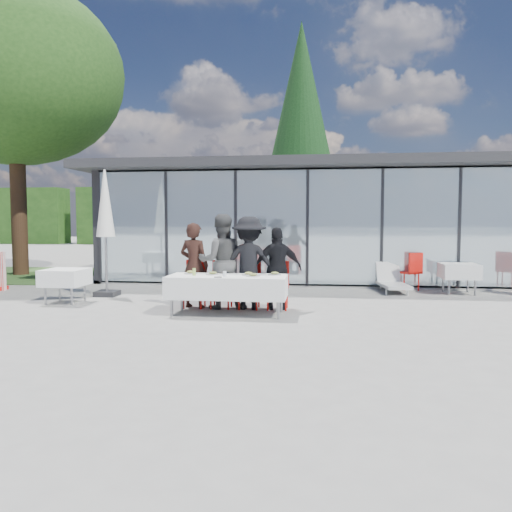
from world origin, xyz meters
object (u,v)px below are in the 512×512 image
(diner_chair_b, at_px, (222,282))
(spare_chair_b, at_px, (413,269))
(diner_a, at_px, (194,265))
(market_umbrella, at_px, (105,212))
(conifer_tree, at_px, (301,126))
(plate_d, at_px, (275,274))
(juice_bottle, at_px, (194,272))
(spare_table_left, at_px, (65,278))
(deciduous_tree, at_px, (14,76))
(diner_c, at_px, (249,263))
(dining_table, at_px, (227,287))
(folded_eyeglasses, at_px, (218,277))
(diner_d, at_px, (278,268))
(diner_chair_c, at_px, (250,282))
(diner_chair_a, at_px, (195,281))
(plate_extra, at_px, (253,275))
(lounger, at_px, (392,281))
(spare_table_right, at_px, (459,271))
(plate_b, at_px, (213,274))
(diner_b, at_px, (221,261))
(diner_chair_d, at_px, (278,282))
(plate_a, at_px, (191,273))
(plate_c, at_px, (249,274))

(diner_chair_b, relative_size, spare_chair_b, 1.00)
(diner_a, bearing_deg, spare_chair_b, -130.86)
(market_umbrella, bearing_deg, conifer_tree, 69.33)
(market_umbrella, bearing_deg, plate_d, -23.31)
(juice_bottle, bearing_deg, diner_a, 104.21)
(spare_table_left, xyz_separation_m, deciduous_tree, (-4.34, 5.17, 5.93))
(diner_c, bearing_deg, dining_table, 63.06)
(diner_c, distance_m, folded_eyeglasses, 1.12)
(diner_chair_b, xyz_separation_m, spare_table_left, (-3.52, 0.15, 0.02))
(diner_d, bearing_deg, deciduous_tree, -44.62)
(deciduous_tree, bearing_deg, diner_chair_c, -32.23)
(diner_c, relative_size, deciduous_tree, 0.20)
(diner_chair_a, distance_m, folded_eyeglasses, 1.33)
(plate_extra, distance_m, lounger, 4.89)
(diner_chair_b, bearing_deg, dining_table, -71.31)
(lounger, bearing_deg, spare_table_right, -7.15)
(diner_chair_c, distance_m, deciduous_tree, 11.61)
(plate_b, height_order, lounger, plate_b)
(diner_chair_b, relative_size, plate_d, 3.75)
(spare_table_left, bearing_deg, plate_b, -13.36)
(lounger, bearing_deg, diner_c, -137.61)
(diner_b, relative_size, diner_chair_d, 1.98)
(spare_table_left, height_order, conifer_tree, conifer_tree)
(dining_table, height_order, conifer_tree, conifer_tree)
(diner_chair_a, distance_m, lounger, 5.26)
(diner_chair_b, distance_m, diner_chair_c, 0.58)
(diner_chair_b, relative_size, spare_table_left, 1.13)
(plate_a, height_order, juice_bottle, juice_bottle)
(plate_d, height_order, deciduous_tree, deciduous_tree)
(spare_table_left, xyz_separation_m, lounger, (7.34, 2.73, -0.30))
(dining_table, distance_m, diner_a, 1.11)
(market_umbrella, distance_m, lounger, 7.28)
(spare_table_left, distance_m, spare_table_right, 9.27)
(diner_chair_a, xyz_separation_m, plate_d, (1.71, -0.58, 0.24))
(diner_c, bearing_deg, conifer_tree, -93.52)
(diner_a, xyz_separation_m, diner_c, (1.14, 0.00, 0.06))
(diner_chair_c, relative_size, deciduous_tree, 0.10)
(plate_b, bearing_deg, plate_c, 1.73)
(dining_table, xyz_separation_m, plate_b, (-0.30, 0.07, 0.24))
(spare_table_left, relative_size, market_umbrella, 0.29)
(diner_d, height_order, lounger, diner_d)
(diner_c, height_order, diner_chair_d, diner_c)
(diner_chair_c, height_order, spare_table_left, diner_chair_c)
(plate_a, relative_size, folded_eyeglasses, 1.86)
(plate_c, distance_m, lounger, 4.78)
(diner_d, distance_m, diner_chair_d, 0.31)
(spare_chair_b, bearing_deg, diner_b, -143.30)
(diner_chair_d, bearing_deg, diner_c, -171.50)
(diner_chair_c, distance_m, market_umbrella, 4.09)
(diner_chair_d, height_order, spare_chair_b, same)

